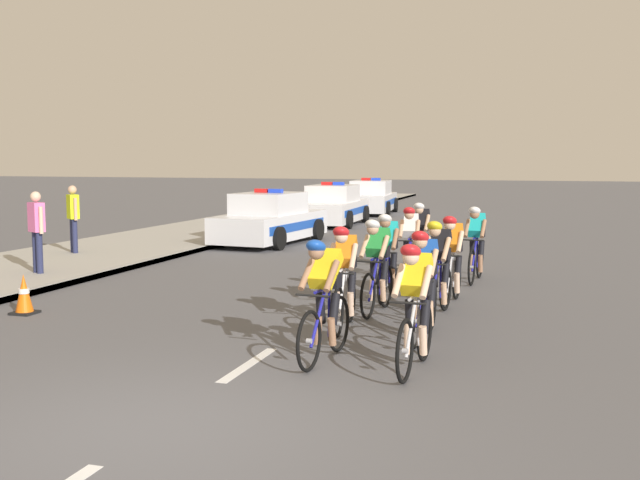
{
  "coord_description": "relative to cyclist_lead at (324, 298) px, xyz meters",
  "views": [
    {
      "loc": [
        3.51,
        -6.09,
        2.48
      ],
      "look_at": [
        -0.31,
        6.18,
        1.1
      ],
      "focal_mm": 43.21,
      "sensor_mm": 36.0,
      "label": 1
    }
  ],
  "objects": [
    {
      "name": "ground_plane",
      "position": [
        -0.83,
        -2.69,
        -0.79
      ],
      "size": [
        160.0,
        160.0,
        0.0
      ],
      "primitive_type": "plane",
      "color": "#56565B"
    },
    {
      "name": "sidewalk_slab",
      "position": [
        -8.47,
        11.31,
        -0.73
      ],
      "size": [
        4.32,
        60.0,
        0.12
      ],
      "primitive_type": "cube",
      "color": "#A3A099",
      "rests_on": "ground"
    },
    {
      "name": "kerb_edge",
      "position": [
        -6.39,
        11.31,
        -0.72
      ],
      "size": [
        0.16,
        60.0,
        0.13
      ],
      "primitive_type": "cube",
      "color": "#9E9E99",
      "rests_on": "ground"
    },
    {
      "name": "lane_markings_centre",
      "position": [
        -0.83,
        7.59,
        -0.78
      ],
      "size": [
        0.14,
        25.6,
        0.01
      ],
      "color": "white",
      "rests_on": "ground"
    },
    {
      "name": "cyclist_lead",
      "position": [
        0.0,
        0.0,
        0.0
      ],
      "size": [
        0.44,
        1.72,
        1.56
      ],
      "color": "black",
      "rests_on": "ground"
    },
    {
      "name": "cyclist_second",
      "position": [
        1.14,
        -0.13,
        0.0
      ],
      "size": [
        0.43,
        1.72,
        1.56
      ],
      "color": "black",
      "rests_on": "ground"
    },
    {
      "name": "cyclist_third",
      "position": [
        -0.23,
        1.76,
        0.0
      ],
      "size": [
        0.44,
        1.72,
        1.56
      ],
      "color": "black",
      "rests_on": "ground"
    },
    {
      "name": "cyclist_fourth",
      "position": [
        0.97,
        1.45,
        0.0
      ],
      "size": [
        0.42,
        1.72,
        1.56
      ],
      "color": "black",
      "rests_on": "ground"
    },
    {
      "name": "cyclist_fifth",
      "position": [
        -0.05,
        3.04,
        0.0
      ],
      "size": [
        0.43,
        1.72,
        1.56
      ],
      "color": "black",
      "rests_on": "ground"
    },
    {
      "name": "cyclist_sixth",
      "position": [
        0.92,
        3.06,
        0.0
      ],
      "size": [
        0.45,
        1.72,
        1.56
      ],
      "color": "black",
      "rests_on": "ground"
    },
    {
      "name": "cyclist_seventh",
      "position": [
        -0.14,
        4.24,
        0.0
      ],
      "size": [
        0.42,
        1.72,
        1.56
      ],
      "color": "black",
      "rests_on": "ground"
    },
    {
      "name": "cyclist_eighth",
      "position": [
        0.99,
        4.14,
        0.0
      ],
      "size": [
        0.43,
        1.72,
        1.56
      ],
      "color": "black",
      "rests_on": "ground"
    },
    {
      "name": "cyclist_ninth",
      "position": [
        -0.11,
        6.19,
        0.0
      ],
      "size": [
        0.44,
        1.72,
        1.56
      ],
      "color": "black",
      "rests_on": "ground"
    },
    {
      "name": "cyclist_tenth",
      "position": [
        1.13,
        6.69,
        0.0
      ],
      "size": [
        0.43,
        1.72,
        1.56
      ],
      "color": "black",
      "rests_on": "ground"
    },
    {
      "name": "cyclist_eleventh",
      "position": [
        -0.15,
        7.68,
        0.0
      ],
      "size": [
        0.42,
        1.72,
        1.56
      ],
      "color": "black",
      "rests_on": "ground"
    },
    {
      "name": "police_car_nearest",
      "position": [
        -5.26,
        11.9,
        -0.11
      ],
      "size": [
        2.29,
        4.54,
        1.59
      ],
      "color": "silver",
      "rests_on": "ground"
    },
    {
      "name": "police_car_second",
      "position": [
        -5.26,
        18.38,
        -0.11
      ],
      "size": [
        2.1,
        4.45,
        1.59
      ],
      "color": "white",
      "rests_on": "ground"
    },
    {
      "name": "police_car_third",
      "position": [
        -5.25,
        24.34,
        -0.11
      ],
      "size": [
        2.28,
        4.53,
        1.59
      ],
      "color": "silver",
      "rests_on": "ground"
    },
    {
      "name": "traffic_cone_mid",
      "position": [
        -5.4,
        1.33,
        -0.48
      ],
      "size": [
        0.36,
        0.36,
        0.64
      ],
      "color": "black",
      "rests_on": "ground"
    },
    {
      "name": "spectator_closest",
      "position": [
        -8.82,
        7.56,
        0.3
      ],
      "size": [
        0.45,
        0.4,
        1.68
      ],
      "color": "#23284C",
      "rests_on": "sidewalk_slab"
    },
    {
      "name": "spectator_middle",
      "position": [
        -7.5,
        4.43,
        0.3
      ],
      "size": [
        0.49,
        0.37,
        1.68
      ],
      "color": "#23284C",
      "rests_on": "sidewalk_slab"
    }
  ]
}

